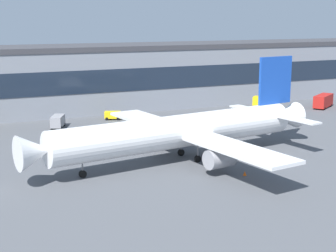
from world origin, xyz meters
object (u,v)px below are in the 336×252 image
object	(u,v)px
fuel_truck	(323,100)
traffic_cone_0	(297,163)
crew_van	(58,121)
traffic_cone_1	(245,173)
airliner	(183,131)
baggage_tug	(112,115)
stair_truck	(266,103)

from	to	relation	value
fuel_truck	traffic_cone_0	world-z (taller)	fuel_truck
crew_van	traffic_cone_1	xyz separation A→B (m)	(17.68, -44.99, -1.13)
airliner	traffic_cone_1	distance (m)	13.11
fuel_truck	crew_van	distance (m)	67.94
crew_van	baggage_tug	bearing A→B (deg)	15.16
fuel_truck	stair_truck	bearing A→B (deg)	173.44
stair_truck	traffic_cone_0	distance (m)	47.98
airliner	traffic_cone_1	bearing A→B (deg)	-67.77
stair_truck	traffic_cone_1	xyz separation A→B (m)	(-33.72, -43.21, -1.65)
fuel_truck	baggage_tug	size ratio (longest dim) A/B	2.10
stair_truck	baggage_tug	world-z (taller)	stair_truck
traffic_cone_0	traffic_cone_1	distance (m)	10.57
stair_truck	crew_van	size ratio (longest dim) A/B	1.08
baggage_tug	traffic_cone_0	distance (m)	49.62
stair_truck	traffic_cone_0	world-z (taller)	stair_truck
airliner	traffic_cone_0	xyz separation A→B (m)	(15.15, -10.12, -4.58)
fuel_truck	traffic_cone_1	bearing A→B (deg)	-140.52
fuel_truck	baggage_tug	world-z (taller)	fuel_truck
airliner	fuel_truck	bearing A→B (deg)	28.64
baggage_tug	traffic_cone_0	world-z (taller)	baggage_tug
fuel_truck	traffic_cone_1	size ratio (longest dim) A/B	13.00
crew_van	traffic_cone_1	bearing A→B (deg)	-68.55
fuel_truck	crew_van	bearing A→B (deg)	176.91
crew_van	traffic_cone_1	world-z (taller)	crew_van
baggage_tug	stair_truck	bearing A→B (deg)	-7.98
stair_truck	traffic_cone_0	size ratio (longest dim) A/B	10.58
baggage_tug	crew_van	xyz separation A→B (m)	(-13.20, -3.58, 0.37)
baggage_tug	traffic_cone_1	distance (m)	48.78
traffic_cone_0	airliner	bearing A→B (deg)	146.25
crew_van	airliner	bearing A→B (deg)	-68.81
traffic_cone_0	baggage_tug	bearing A→B (deg)	107.57
airliner	traffic_cone_0	world-z (taller)	airliner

